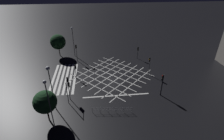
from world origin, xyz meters
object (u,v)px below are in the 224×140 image
object	(u,v)px
traffic_light_se_cross	(69,87)
street_lamp_far	(50,77)
street_tree_near	(58,42)
traffic_light_median_south	(76,69)
street_lamp_east	(48,98)
traffic_light_nw_main	(138,50)
traffic_light_ne_main	(162,81)
traffic_light_median_north	(149,62)
street_tree_far	(45,102)
traffic_light_se_main	(67,85)
traffic_light_sw_main	(76,50)
traffic_light_ne_cross	(162,81)
street_lamp_west	(73,34)

from	to	relation	value
traffic_light_se_cross	street_lamp_far	world-z (taller)	street_lamp_far
street_lamp_far	street_tree_near	xyz separation A→B (m)	(-21.63, -2.55, -2.33)
traffic_light_median_south	street_lamp_east	world-z (taller)	street_lamp_east
traffic_light_nw_main	traffic_light_ne_main	distance (m)	15.59
traffic_light_median_north	street_tree_far	size ratio (longest dim) A/B	0.79
traffic_light_se_main	traffic_light_se_cross	bearing A→B (deg)	-98.26
traffic_light_median_south	traffic_light_ne_main	distance (m)	17.52
traffic_light_ne_main	street_lamp_east	bearing A→B (deg)	109.33
traffic_light_sw_main	street_tree_near	size ratio (longest dim) A/B	0.75
traffic_light_nw_main	street_lamp_east	size ratio (longest dim) A/B	0.39
traffic_light_median_south	street_lamp_far	xyz separation A→B (m)	(9.48, -2.75, 3.94)
traffic_light_sw_main	street_lamp_east	distance (m)	22.30
traffic_light_median_south	street_tree_far	xyz separation A→B (m)	(11.86, -3.37, 1.27)
street_tree_near	traffic_light_se_cross	bearing A→B (deg)	13.81
traffic_light_ne_cross	traffic_light_median_north	bearing A→B (deg)	-89.14
traffic_light_ne_main	traffic_light_sw_main	bearing A→B (deg)	45.75
traffic_light_ne_main	traffic_light_median_north	xyz separation A→B (m)	(-7.41, -0.09, 0.04)
traffic_light_nw_main	traffic_light_sw_main	size ratio (longest dim) A/B	0.74
street_lamp_east	street_tree_near	bearing A→B (deg)	-173.08
traffic_light_median_south	traffic_light_ne_main	size ratio (longest dim) A/B	0.78
traffic_light_median_south	traffic_light_median_north	size ratio (longest dim) A/B	0.77
traffic_light_ne_cross	street_tree_near	bearing A→B (deg)	-43.08
traffic_light_median_north	traffic_light_sw_main	size ratio (longest dim) A/B	0.94
traffic_light_se_main	traffic_light_median_north	bearing A→B (deg)	-67.00
traffic_light_se_cross	traffic_light_ne_cross	bearing A→B (deg)	-1.64
traffic_light_ne_main	street_lamp_west	bearing A→B (deg)	41.97
traffic_light_median_south	street_lamp_west	xyz separation A→B (m)	(-11.43, -1.23, 3.76)
traffic_light_nw_main	street_lamp_east	xyz separation A→B (m)	(21.87, -17.36, 3.35)
traffic_light_sw_main	traffic_light_ne_cross	bearing A→B (deg)	45.60
traffic_light_ne_main	street_lamp_east	size ratio (longest dim) A/B	0.49
street_lamp_far	street_tree_near	world-z (taller)	street_lamp_far
traffic_light_median_north	traffic_light_se_cross	bearing A→B (deg)	23.41
street_lamp_far	traffic_light_ne_cross	bearing A→B (deg)	95.70
traffic_light_ne_cross	street_tree_near	world-z (taller)	street_tree_near
traffic_light_ne_main	traffic_light_median_north	bearing A→B (deg)	0.67
street_lamp_far	traffic_light_median_north	bearing A→B (deg)	116.90
traffic_light_ne_cross	street_lamp_east	distance (m)	19.20
street_tree_far	traffic_light_median_south	bearing A→B (deg)	164.15
street_lamp_west	traffic_light_median_south	bearing A→B (deg)	6.12
traffic_light_ne_main	street_lamp_east	distance (m)	19.24
traffic_light_nw_main	street_lamp_east	world-z (taller)	street_lamp_east
traffic_light_ne_cross	street_lamp_west	bearing A→B (deg)	-48.15
traffic_light_se_main	traffic_light_sw_main	distance (m)	15.39
traffic_light_se_cross	traffic_light_median_north	world-z (taller)	traffic_light_median_north
traffic_light_nw_main	traffic_light_sw_main	bearing A→B (deg)	-90.79
traffic_light_median_north	street_lamp_east	bearing A→B (deg)	37.49
traffic_light_median_south	street_tree_near	xyz separation A→B (m)	(-12.15, -5.30, 1.62)
traffic_light_ne_cross	traffic_light_se_cross	bearing A→B (deg)	-1.64
street_lamp_east	street_tree_far	size ratio (longest dim) A/B	1.60
traffic_light_se_main	street_tree_far	xyz separation A→B (m)	(4.74, -2.57, 0.45)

